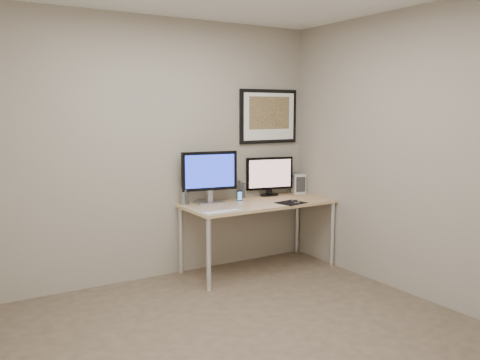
# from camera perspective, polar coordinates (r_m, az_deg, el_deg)

# --- Properties ---
(floor) EXTENTS (3.60, 3.60, 0.00)m
(floor) POSITION_cam_1_polar(r_m,az_deg,el_deg) (3.97, 0.64, -17.36)
(floor) COLOR #4D4030
(floor) RESTS_ON ground
(room) EXTENTS (3.60, 3.60, 3.60)m
(room) POSITION_cam_1_polar(r_m,az_deg,el_deg) (3.98, -2.78, 7.16)
(room) COLOR white
(room) RESTS_ON ground
(desk) EXTENTS (1.60, 0.70, 0.73)m
(desk) POSITION_cam_1_polar(r_m,az_deg,el_deg) (5.37, 2.08, -3.18)
(desk) COLOR #8E6345
(desk) RESTS_ON floor
(framed_art) EXTENTS (0.75, 0.04, 0.60)m
(framed_art) POSITION_cam_1_polar(r_m,az_deg,el_deg) (5.74, 3.23, 7.15)
(framed_art) COLOR black
(framed_art) RESTS_ON room
(monitor_large) EXTENTS (0.59, 0.23, 0.54)m
(monitor_large) POSITION_cam_1_polar(r_m,az_deg,el_deg) (5.24, -3.44, 0.59)
(monitor_large) COLOR #AAAAAF
(monitor_large) RESTS_ON desk
(monitor_tv) EXTENTS (0.55, 0.17, 0.44)m
(monitor_tv) POSITION_cam_1_polar(r_m,az_deg,el_deg) (5.72, 3.34, 0.54)
(monitor_tv) COLOR black
(monitor_tv) RESTS_ON desk
(speaker_left) EXTENTS (0.09, 0.09, 0.18)m
(speaker_left) POSITION_cam_1_polar(r_m,az_deg,el_deg) (5.21, -6.27, -1.82)
(speaker_left) COLOR #AAAAAF
(speaker_left) RESTS_ON desk
(speaker_right) EXTENTS (0.11, 0.11, 0.20)m
(speaker_right) POSITION_cam_1_polar(r_m,az_deg,el_deg) (5.54, 0.15, -1.08)
(speaker_right) COLOR #AAAAAF
(speaker_right) RESTS_ON desk
(phone_dock) EXTENTS (0.07, 0.07, 0.13)m
(phone_dock) POSITION_cam_1_polar(r_m,az_deg,el_deg) (5.31, -0.05, -1.87)
(phone_dock) COLOR black
(phone_dock) RESTS_ON desk
(keyboard) EXTENTS (0.40, 0.12, 0.01)m
(keyboard) POSITION_cam_1_polar(r_m,az_deg,el_deg) (4.81, -1.95, -3.59)
(keyboard) COLOR silver
(keyboard) RESTS_ON desk
(mousepad) EXTENTS (0.31, 0.28, 0.00)m
(mousepad) POSITION_cam_1_polar(r_m,az_deg,el_deg) (5.33, 5.73, -2.56)
(mousepad) COLOR black
(mousepad) RESTS_ON desk
(mouse) EXTENTS (0.08, 0.11, 0.03)m
(mouse) POSITION_cam_1_polar(r_m,az_deg,el_deg) (5.32, 6.24, -2.37)
(mouse) COLOR black
(mouse) RESTS_ON mousepad
(fan_unit) EXTENTS (0.16, 0.13, 0.22)m
(fan_unit) POSITION_cam_1_polar(r_m,az_deg,el_deg) (5.94, 6.60, -0.42)
(fan_unit) COLOR silver
(fan_unit) RESTS_ON desk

